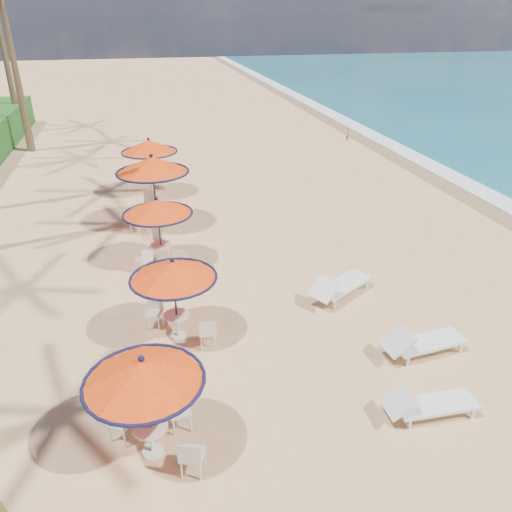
{
  "coord_description": "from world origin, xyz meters",
  "views": [
    {
      "loc": [
        -4.95,
        -7.06,
        7.16
      ],
      "look_at": [
        -2.24,
        4.61,
        1.2
      ],
      "focal_mm": 35.0,
      "sensor_mm": 36.0,
      "label": 1
    }
  ],
  "objects_px": {
    "station_3": "(151,174)",
    "station_2": "(158,216)",
    "station_1": "(174,278)",
    "lounger_mid": "(421,342)",
    "station_0": "(147,383)",
    "station_4": "(150,151)",
    "lounger_far": "(339,286)",
    "lounger_near": "(427,404)"
  },
  "relations": [
    {
      "from": "station_2",
      "to": "station_4",
      "type": "bearing_deg",
      "value": 89.45
    },
    {
      "from": "station_0",
      "to": "station_1",
      "type": "distance_m",
      "value": 3.52
    },
    {
      "from": "station_0",
      "to": "lounger_near",
      "type": "xyz_separation_m",
      "value": [
        5.2,
        -0.33,
        -1.26
      ]
    },
    {
      "from": "station_2",
      "to": "lounger_far",
      "type": "height_order",
      "value": "station_2"
    },
    {
      "from": "station_2",
      "to": "station_3",
      "type": "bearing_deg",
      "value": 90.95
    },
    {
      "from": "lounger_mid",
      "to": "station_0",
      "type": "bearing_deg",
      "value": -172.86
    },
    {
      "from": "lounger_mid",
      "to": "lounger_far",
      "type": "height_order",
      "value": "lounger_far"
    },
    {
      "from": "lounger_near",
      "to": "lounger_mid",
      "type": "distance_m",
      "value": 2.0
    },
    {
      "from": "station_3",
      "to": "station_1",
      "type": "bearing_deg",
      "value": -88.42
    },
    {
      "from": "station_2",
      "to": "lounger_mid",
      "type": "relative_size",
      "value": 1.05
    },
    {
      "from": "station_2",
      "to": "station_1",
      "type": "bearing_deg",
      "value": -87.92
    },
    {
      "from": "station_0",
      "to": "lounger_mid",
      "type": "height_order",
      "value": "station_0"
    },
    {
      "from": "station_2",
      "to": "lounger_near",
      "type": "distance_m",
      "value": 9.13
    },
    {
      "from": "station_1",
      "to": "station_2",
      "type": "height_order",
      "value": "station_2"
    },
    {
      "from": "station_4",
      "to": "lounger_mid",
      "type": "xyz_separation_m",
      "value": [
        5.43,
        -12.74,
        -1.51
      ]
    },
    {
      "from": "station_3",
      "to": "station_2",
      "type": "bearing_deg",
      "value": -89.05
    },
    {
      "from": "station_0",
      "to": "station_4",
      "type": "distance_m",
      "value": 14.22
    },
    {
      "from": "station_4",
      "to": "lounger_far",
      "type": "relative_size",
      "value": 1.12
    },
    {
      "from": "station_2",
      "to": "lounger_near",
      "type": "xyz_separation_m",
      "value": [
        4.61,
        -7.77,
        -1.3
      ]
    },
    {
      "from": "lounger_mid",
      "to": "lounger_far",
      "type": "relative_size",
      "value": 0.96
    },
    {
      "from": "lounger_mid",
      "to": "station_4",
      "type": "bearing_deg",
      "value": 106.63
    },
    {
      "from": "station_2",
      "to": "lounger_near",
      "type": "bearing_deg",
      "value": -59.32
    },
    {
      "from": "station_0",
      "to": "station_1",
      "type": "bearing_deg",
      "value": 78.0
    },
    {
      "from": "station_2",
      "to": "lounger_near",
      "type": "height_order",
      "value": "station_2"
    },
    {
      "from": "lounger_near",
      "to": "station_4",
      "type": "bearing_deg",
      "value": 108.65
    },
    {
      "from": "lounger_near",
      "to": "lounger_far",
      "type": "xyz_separation_m",
      "value": [
        0.0,
        4.6,
        0.04
      ]
    },
    {
      "from": "station_2",
      "to": "lounger_far",
      "type": "xyz_separation_m",
      "value": [
        4.61,
        -3.17,
        -1.25
      ]
    },
    {
      "from": "station_0",
      "to": "lounger_far",
      "type": "height_order",
      "value": "station_0"
    },
    {
      "from": "station_2",
      "to": "station_3",
      "type": "distance_m",
      "value": 3.14
    },
    {
      "from": "station_0",
      "to": "station_3",
      "type": "bearing_deg",
      "value": 87.1
    },
    {
      "from": "station_0",
      "to": "lounger_mid",
      "type": "xyz_separation_m",
      "value": [
        6.08,
        1.47,
        -1.23
      ]
    },
    {
      "from": "station_0",
      "to": "lounger_far",
      "type": "relative_size",
      "value": 0.99
    },
    {
      "from": "station_1",
      "to": "lounger_near",
      "type": "bearing_deg",
      "value": -40.21
    },
    {
      "from": "station_2",
      "to": "station_3",
      "type": "xyz_separation_m",
      "value": [
        -0.05,
        3.12,
        0.35
      ]
    },
    {
      "from": "lounger_near",
      "to": "lounger_far",
      "type": "distance_m",
      "value": 4.6
    },
    {
      "from": "station_0",
      "to": "lounger_mid",
      "type": "bearing_deg",
      "value": 13.59
    },
    {
      "from": "station_3",
      "to": "station_4",
      "type": "distance_m",
      "value": 3.65
    },
    {
      "from": "station_4",
      "to": "lounger_near",
      "type": "xyz_separation_m",
      "value": [
        4.55,
        -14.53,
        -1.54
      ]
    },
    {
      "from": "station_2",
      "to": "lounger_mid",
      "type": "height_order",
      "value": "station_2"
    },
    {
      "from": "station_1",
      "to": "station_3",
      "type": "height_order",
      "value": "station_3"
    },
    {
      "from": "station_1",
      "to": "lounger_near",
      "type": "relative_size",
      "value": 1.13
    },
    {
      "from": "station_1",
      "to": "station_2",
      "type": "bearing_deg",
      "value": 92.08
    }
  ]
}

